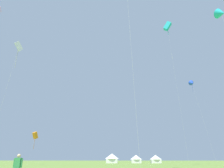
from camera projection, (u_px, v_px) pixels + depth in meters
kite_blue_delta at (192, 83)px, 62.01m from camera, size 3.37×3.41×24.23m
kite_orange_box at (35, 135)px, 56.03m from camera, size 1.45×2.80×8.56m
kite_cyan_delta at (221, 13)px, 29.63m from camera, size 2.07×3.00×22.37m
kite_white_diamond at (18, 49)px, 30.18m from camera, size 0.73×2.72×18.26m
kite_cyan_box at (167, 26)px, 57.39m from camera, size 2.57×1.88×38.05m
festival_tent_left at (112, 158)px, 72.96m from camera, size 5.01×5.01×3.25m
festival_tent_center at (136, 159)px, 72.47m from camera, size 4.28×4.28×2.78m
festival_tent_right at (156, 159)px, 72.15m from camera, size 4.26×4.26×2.77m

